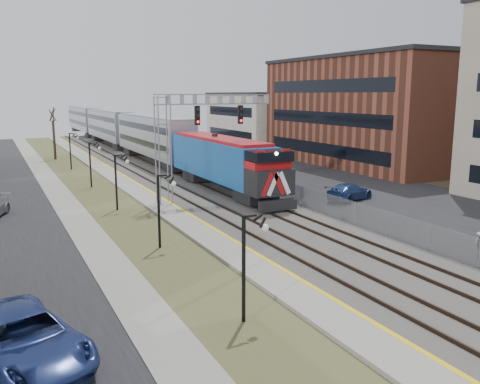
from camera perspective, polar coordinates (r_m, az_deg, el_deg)
sidewalk at (r=43.29m, az=-19.54°, el=-0.46°), size 2.00×120.00×0.08m
grass_median at (r=43.72m, az=-15.64°, el=-0.14°), size 4.00×120.00×0.06m
platform at (r=44.33m, az=-11.84°, el=0.30°), size 2.00×120.00×0.24m
ballast_bed at (r=45.79m, az=-5.77°, el=0.79°), size 8.00×120.00×0.20m
parking_lot at (r=51.16m, az=6.92°, el=1.74°), size 16.00×120.00×0.04m
platform_edge at (r=44.52m, az=-10.75°, el=0.55°), size 0.24×120.00×0.01m
track_near at (r=45.11m, az=-8.16°, el=0.80°), size 1.58×120.00×0.15m
track_far at (r=46.29m, az=-4.04°, el=1.15°), size 1.58×120.00×0.15m
train at (r=75.65m, az=-13.10°, el=6.70°), size 3.00×85.85×5.33m
signal_gantry at (r=37.63m, az=-6.16°, el=7.01°), size 9.00×1.07×8.15m
lampposts at (r=27.38m, az=-9.28°, el=-2.13°), size 0.14×62.14×4.00m
fence at (r=47.28m, az=-1.01°, el=2.02°), size 0.04×120.00×1.60m
buildings_east at (r=56.72m, az=21.33°, el=8.36°), size 16.00×76.00×15.00m
car_lot_d at (r=40.18m, az=12.18°, el=-0.02°), size 4.87×3.23×1.31m
car_lot_e at (r=50.58m, az=3.01°, el=2.46°), size 4.17×2.04×1.37m
car_lot_f at (r=50.10m, az=2.01°, el=2.35°), size 4.18×2.46×1.30m
car_street_a at (r=17.26m, az=-23.22°, el=-15.01°), size 4.34×6.46×1.65m
car_lot_g at (r=60.55m, az=-2.85°, el=3.90°), size 4.64×2.69×1.45m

